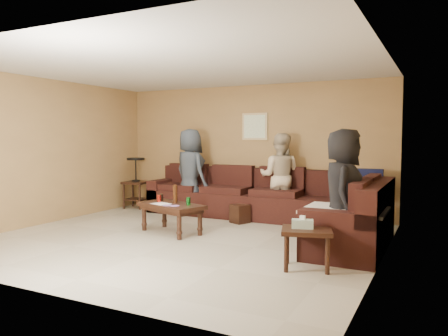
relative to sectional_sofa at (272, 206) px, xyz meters
The scene contains 10 objects.
room 2.18m from the sectional_sofa, 118.22° to the right, with size 5.60×5.50×2.50m.
sectional_sofa is the anchor object (origin of this frame).
coffee_table 1.73m from the sectional_sofa, 133.99° to the right, with size 1.22×0.88×0.74m.
end_table_left 3.25m from the sectional_sofa, behind, with size 0.53×0.53×1.06m.
side_table_right 2.44m from the sectional_sofa, 60.35° to the right, with size 0.66×0.60×0.60m.
waste_bin 0.60m from the sectional_sofa, behind, with size 0.27×0.27×0.32m, color black.
wall_art 1.82m from the sectional_sofa, 126.63° to the left, with size 0.52×0.04×0.52m.
person_left 1.91m from the sectional_sofa, 169.04° to the left, with size 0.81×0.53×1.66m, color #323A45.
person_middle 0.74m from the sectional_sofa, 95.85° to the left, with size 0.76×0.59×1.57m, color #C8B595.
person_right 2.01m from the sectional_sofa, 42.08° to the right, with size 0.78×0.51×1.60m, color black.
Camera 1 is at (3.38, -5.37, 1.49)m, focal length 35.00 mm.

